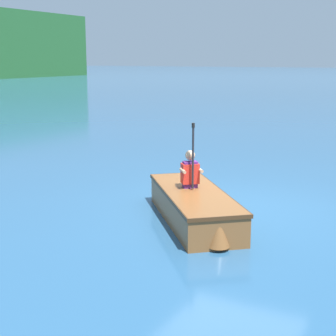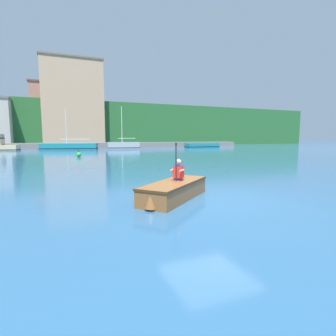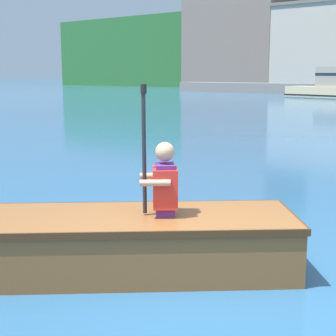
{
  "view_description": "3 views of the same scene",
  "coord_description": "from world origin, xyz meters",
  "px_view_note": "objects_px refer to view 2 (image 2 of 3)",
  "views": [
    {
      "loc": [
        -8.51,
        -3.32,
        2.7
      ],
      "look_at": [
        -1.01,
        0.81,
        0.87
      ],
      "focal_mm": 55.0,
      "sensor_mm": 36.0,
      "label": 1
    },
    {
      "loc": [
        -4.06,
        -6.64,
        1.82
      ],
      "look_at": [
        -1.01,
        0.81,
        0.87
      ],
      "focal_mm": 28.0,
      "sensor_mm": 36.0,
      "label": 2
    },
    {
      "loc": [
        1.94,
        -2.93,
        1.75
      ],
      "look_at": [
        -1.01,
        0.81,
        0.87
      ],
      "focal_mm": 55.0,
      "sensor_mm": 36.0,
      "label": 3
    }
  ],
  "objects_px": {
    "moored_boat_dock_west_end": "(124,146)",
    "person_paddler": "(178,171)",
    "moored_boat_dock_center_far": "(70,146)",
    "channel_buoy": "(79,155)",
    "rowboat_foreground": "(174,190)",
    "moored_boat_dock_center_near": "(202,145)"
  },
  "relations": [
    {
      "from": "moored_boat_dock_west_end",
      "to": "moored_boat_dock_center_near",
      "type": "xyz_separation_m",
      "value": [
        14.56,
        0.97,
        -0.18
      ]
    },
    {
      "from": "rowboat_foreground",
      "to": "channel_buoy",
      "type": "height_order",
      "value": "channel_buoy"
    },
    {
      "from": "moored_boat_dock_west_end",
      "to": "person_paddler",
      "type": "height_order",
      "value": "moored_boat_dock_west_end"
    },
    {
      "from": "moored_boat_dock_center_near",
      "to": "moored_boat_dock_center_far",
      "type": "height_order",
      "value": "moored_boat_dock_center_far"
    },
    {
      "from": "moored_boat_dock_center_far",
      "to": "person_paddler",
      "type": "xyz_separation_m",
      "value": [
        2.02,
        -34.96,
        0.37
      ]
    },
    {
      "from": "moored_boat_dock_center_near",
      "to": "channel_buoy",
      "type": "xyz_separation_m",
      "value": [
        -22.22,
        -16.28,
        -0.12
      ]
    },
    {
      "from": "moored_boat_dock_center_near",
      "to": "moored_boat_dock_west_end",
      "type": "bearing_deg",
      "value": -176.2
    },
    {
      "from": "moored_boat_dock_west_end",
      "to": "channel_buoy",
      "type": "relative_size",
      "value": 9.11
    },
    {
      "from": "moored_boat_dock_west_end",
      "to": "moored_boat_dock_center_far",
      "type": "bearing_deg",
      "value": 170.34
    },
    {
      "from": "moored_boat_dock_center_far",
      "to": "channel_buoy",
      "type": "xyz_separation_m",
      "value": [
        0.26,
        -16.66,
        -0.22
      ]
    },
    {
      "from": "moored_boat_dock_center_near",
      "to": "person_paddler",
      "type": "bearing_deg",
      "value": -120.61
    },
    {
      "from": "moored_boat_dock_west_end",
      "to": "person_paddler",
      "type": "xyz_separation_m",
      "value": [
        -5.89,
        -33.61,
        0.3
      ]
    },
    {
      "from": "person_paddler",
      "to": "channel_buoy",
      "type": "height_order",
      "value": "person_paddler"
    },
    {
      "from": "moored_boat_dock_center_near",
      "to": "rowboat_foreground",
      "type": "height_order",
      "value": "moored_boat_dock_center_near"
    },
    {
      "from": "moored_boat_dock_center_near",
      "to": "person_paddler",
      "type": "height_order",
      "value": "person_paddler"
    },
    {
      "from": "moored_boat_dock_west_end",
      "to": "channel_buoy",
      "type": "distance_m",
      "value": 17.12
    },
    {
      "from": "moored_boat_dock_west_end",
      "to": "rowboat_foreground",
      "type": "distance_m",
      "value": 34.37
    },
    {
      "from": "moored_boat_dock_west_end",
      "to": "person_paddler",
      "type": "relative_size",
      "value": 5.75
    },
    {
      "from": "moored_boat_dock_center_near",
      "to": "person_paddler",
      "type": "relative_size",
      "value": 5.39
    },
    {
      "from": "moored_boat_dock_center_far",
      "to": "person_paddler",
      "type": "relative_size",
      "value": 7.39
    },
    {
      "from": "moored_boat_dock_west_end",
      "to": "channel_buoy",
      "type": "height_order",
      "value": "moored_boat_dock_west_end"
    },
    {
      "from": "rowboat_foreground",
      "to": "person_paddler",
      "type": "xyz_separation_m",
      "value": [
        0.24,
        0.21,
        0.52
      ]
    }
  ]
}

